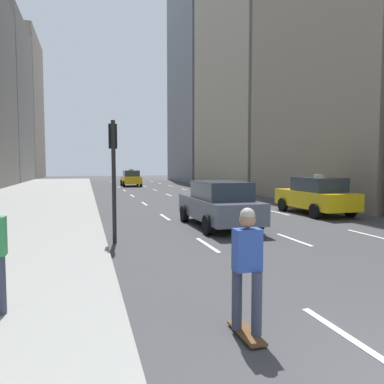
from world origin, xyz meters
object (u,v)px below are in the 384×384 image
sedan_black_near (219,204)px  taxi_lead (316,196)px  taxi_second (131,178)px  traffic_light_pole (113,161)px  skateboarder (247,266)px

sedan_black_near → taxi_lead: bearing=20.8°
taxi_second → sedan_black_near: bearing=-90.0°
sedan_black_near → traffic_light_pole: bearing=-155.5°
taxi_second → skateboarder: 36.58m
taxi_second → taxi_lead: bearing=-77.8°
taxi_lead → sedan_black_near: bearing=-159.2°
traffic_light_pole → taxi_lead: bearing=22.4°
skateboarder → traffic_light_pole: 7.00m
sedan_black_near → traffic_light_pole: size_ratio=1.35×
taxi_lead → taxi_second: 26.41m
sedan_black_near → skateboarder: size_ratio=2.79×
sedan_black_near → skateboarder: skateboarder is taller
taxi_lead → sedan_black_near: size_ratio=0.91×
taxi_lead → skateboarder: 13.52m
taxi_lead → taxi_second: bearing=102.2°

